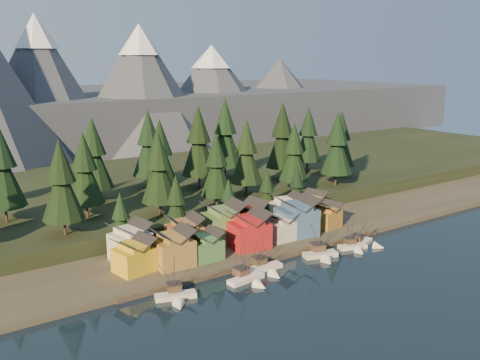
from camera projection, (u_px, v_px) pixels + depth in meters
ground at (307, 283)px, 122.25m from camera, size 500.00×500.00×0.00m
shore_strip at (214, 234)px, 154.14m from camera, size 400.00×50.00×1.50m
hillside at (141, 191)px, 193.70m from camera, size 420.00×100.00×6.00m
dock at (263, 259)px, 135.36m from camera, size 80.00×4.00×1.00m
mountain_ridge at (35, 104)px, 285.24m from camera, size 560.00×190.00×90.00m
boat_0 at (176, 291)px, 113.34m from camera, size 9.45×9.89×10.46m
boat_2 at (249, 274)px, 122.34m from camera, size 9.75×10.44×10.57m
boat_3 at (266, 264)px, 128.65m from camera, size 10.20×11.02×10.44m
boat_4 at (322, 249)px, 137.15m from camera, size 9.64×10.25×11.79m
boat_5 at (354, 243)px, 143.40m from camera, size 8.49×8.96×9.87m
boat_6 at (366, 239)px, 146.41m from camera, size 9.16×9.55×9.96m
house_front_0 at (134, 254)px, 124.21m from camera, size 9.44×9.07×8.24m
house_front_1 at (173, 246)px, 127.86m from camera, size 9.25×8.91×9.24m
house_front_2 at (205, 244)px, 132.31m from camera, size 7.52×7.58×7.30m
house_front_3 at (249, 228)px, 140.09m from camera, size 10.74×10.35×9.84m
house_front_4 at (280, 225)px, 146.72m from camera, size 7.45×8.05×7.65m
house_front_5 at (297, 215)px, 149.86m from camera, size 11.94×11.19×10.89m
house_front_6 at (327, 214)px, 157.16m from camera, size 8.33×8.00×7.33m
house_back_0 at (130, 240)px, 131.76m from camera, size 9.89×9.60×9.41m
house_back_1 at (185, 233)px, 137.53m from camera, size 9.23×9.32×9.32m
house_back_2 at (223, 221)px, 145.03m from camera, size 11.25×10.54×10.76m
house_back_3 at (248, 217)px, 150.67m from camera, size 10.62×9.74×9.63m
house_back_4 at (286, 209)px, 159.60m from camera, size 10.32×10.08×9.29m
house_back_5 at (311, 205)px, 165.08m from camera, size 9.33×9.40×8.63m
tree_hill_1 at (2, 168)px, 144.26m from camera, size 11.94×11.94×27.81m
tree_hill_2 at (61, 183)px, 134.13m from camera, size 10.71×10.71×24.95m
tree_hill_3 at (85, 171)px, 149.34m from camera, size 10.55×10.55×24.58m
tree_hill_4 at (94, 156)px, 165.50m from camera, size 11.56×11.56×26.93m
tree_hill_5 at (159, 170)px, 151.31m from camera, size 10.55×10.55×24.57m
tree_hill_6 at (161, 156)px, 167.58m from camera, size 11.18×11.18×26.04m
tree_hill_7 at (216, 167)px, 159.88m from camera, size 9.86×9.86×22.97m
tree_hill_8 at (199, 143)px, 182.84m from camera, size 12.36×12.36×28.80m
tree_hill_9 at (246, 154)px, 174.09m from camera, size 10.84×10.84×25.26m
tree_hill_10 at (225, 135)px, 197.95m from camera, size 12.96×12.96×30.20m
tree_hill_11 at (294, 154)px, 179.17m from camera, size 10.11×10.11×23.55m
tree_hill_12 at (282, 138)px, 195.77m from camera, size 12.38×12.38×28.85m
tree_hill_13 at (337, 145)px, 187.21m from camera, size 11.30×11.30×26.33m
tree_hill_14 at (308, 136)px, 210.93m from camera, size 11.10×11.10×25.87m
tree_hill_15 at (149, 145)px, 183.26m from camera, size 11.74×11.74×27.35m
tree_hill_17 at (341, 141)px, 202.04m from camera, size 10.73×10.73×25.00m
tree_shore_0 at (121, 219)px, 136.51m from camera, size 6.76×6.76×15.74m
tree_shore_1 at (176, 204)px, 145.07m from camera, size 7.87×7.87×18.33m
tree_shore_2 at (228, 201)px, 154.89m from camera, size 6.49×6.49×15.11m
tree_shore_3 at (267, 192)px, 162.49m from camera, size 7.09×7.09×16.51m
tree_shore_4 at (297, 187)px, 169.19m from camera, size 6.92×6.92×16.11m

